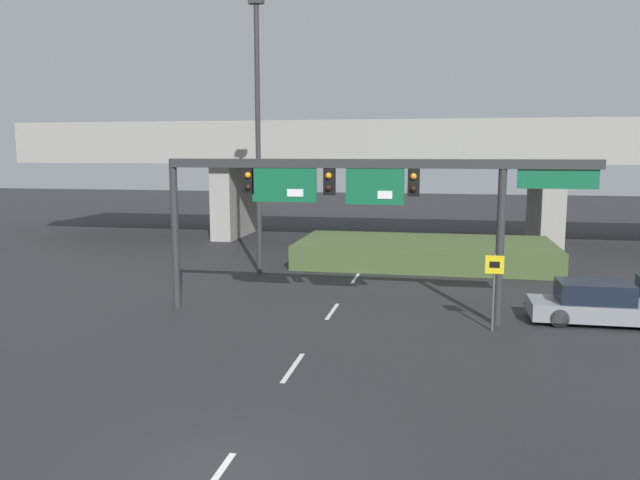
# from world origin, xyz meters

# --- Properties ---
(ground_plane) EXTENTS (160.00, 160.00, 0.00)m
(ground_plane) POSITION_xyz_m (0.00, 0.00, 0.00)
(ground_plane) COLOR #262628
(lane_markings) EXTENTS (0.14, 33.60, 0.01)m
(lane_markings) POSITION_xyz_m (0.00, 15.24, 0.00)
(lane_markings) COLOR silver
(lane_markings) RESTS_ON ground
(signal_gantry) EXTENTS (15.06, 0.44, 5.66)m
(signal_gantry) POSITION_xyz_m (0.97, 11.43, 4.60)
(signal_gantry) COLOR #2D2D30
(signal_gantry) RESTS_ON ground
(speed_limit_sign) EXTENTS (0.60, 0.11, 2.60)m
(speed_limit_sign) POSITION_xyz_m (5.66, 10.59, 1.69)
(speed_limit_sign) COLOR #4C4C4C
(speed_limit_sign) RESTS_ON ground
(highway_light_pole_near) EXTENTS (0.70, 0.36, 12.93)m
(highway_light_pole_near) POSITION_xyz_m (-4.78, 18.71, 6.84)
(highway_light_pole_near) COLOR #2D2D30
(highway_light_pole_near) RESTS_ON ground
(overpass_bridge) EXTENTS (49.14, 8.78, 7.84)m
(overpass_bridge) POSITION_xyz_m (0.00, 32.01, 5.68)
(overpass_bridge) COLOR gray
(overpass_bridge) RESTS_ON ground
(grass_embankment) EXTENTS (13.22, 6.55, 1.23)m
(grass_embankment) POSITION_xyz_m (3.06, 22.87, 0.62)
(grass_embankment) COLOR #42562D
(grass_embankment) RESTS_ON ground
(parked_sedan_near_right) EXTENTS (4.64, 1.84, 1.46)m
(parked_sedan_near_right) POSITION_xyz_m (9.29, 12.31, 0.67)
(parked_sedan_near_right) COLOR gray
(parked_sedan_near_right) RESTS_ON ground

